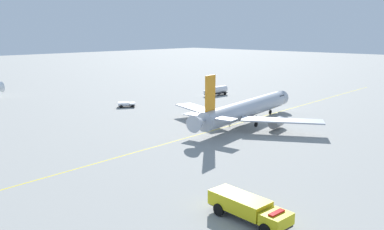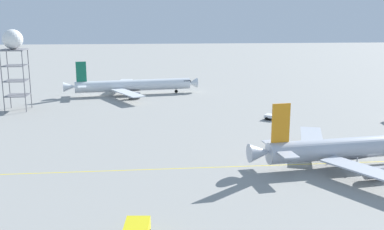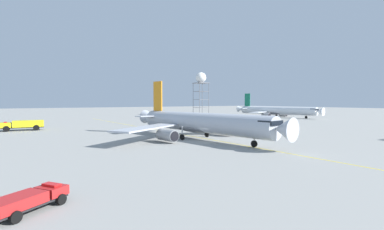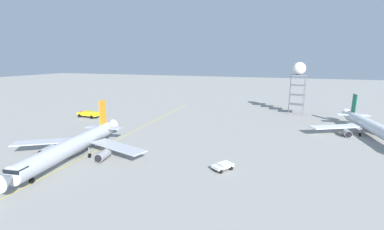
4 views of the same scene
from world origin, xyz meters
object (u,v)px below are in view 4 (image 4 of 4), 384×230
Objects in this scene: pushback_tug_truck at (223,166)px; radar_tower at (299,72)px; airliner_main at (74,146)px; fire_tender_truck at (89,114)px; airliner_secondary at (375,129)px.

pushback_tug_truck is 0.23× the size of radar_tower.
fire_tender_truck is at bearing -151.37° from airliner_main.
pushback_tug_truck is (-5.31, 35.10, -2.27)m from airliner_main.
airliner_secondary is at bearing 34.48° from radar_tower.
airliner_main is at bearing -68.85° from airliner_secondary.
airliner_main is 90.99m from radar_tower.
radar_tower reaches higher than airliner_main.
airliner_secondary is 100.82m from fire_tender_truck.
airliner_secondary is at bearing 112.53° from airliner_main.
airliner_secondary reaches higher than pushback_tug_truck.
radar_tower is (-35.51, 79.88, 16.42)m from fire_tender_truck.
radar_tower is (-67.62, 17.23, 17.14)m from pushback_tug_truck.
pushback_tug_truck is 0.53× the size of fire_tender_truck.
airliner_secondary is 8.51× the size of pushback_tug_truck.
airliner_secondary is 1.97× the size of radar_tower.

